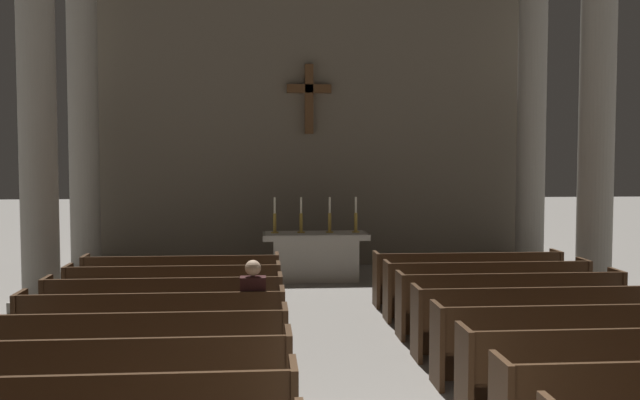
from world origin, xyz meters
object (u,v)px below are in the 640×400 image
Objects in this scene: column_right_third at (597,121)px; pew_left_row_3 at (118,383)px; candlestick_inner_left at (301,221)px; pew_right_row_3 at (623,371)px; pew_right_row_5 at (539,321)px; candlestick_outer_right at (356,221)px; pew_left_row_7 at (174,294)px; pew_right_row_7 at (487,290)px; pew_right_row_8 at (467,278)px; pew_right_row_6 at (510,304)px; pew_left_row_5 at (153,328)px; column_right_fourth at (531,128)px; pew_left_row_4 at (138,352)px; altar at (315,255)px; pew_left_row_6 at (165,309)px; column_left_third at (37,119)px; pew_left_row_8 at (182,282)px; candlestick_outer_left at (275,221)px; pew_right_row_4 at (575,342)px; candlestick_inner_right at (330,221)px; lone_worshipper at (253,309)px; column_left_fourth at (84,127)px.

pew_left_row_3 is at bearing -142.05° from column_right_third.
pew_right_row_3 is at bearing -71.30° from candlestick_inner_left.
pew_right_row_5 is 6.26m from candlestick_outer_right.
pew_right_row_7 is at bearing 0.00° from pew_left_row_7.
pew_right_row_6 is at bearing -90.00° from pew_right_row_8.
pew_left_row_5 is 0.49× the size of column_right_fourth.
pew_left_row_4 is at bearing -138.48° from pew_right_row_8.
altar is at bearing 0.00° from candlestick_inner_left.
pew_left_row_6 and pew_right_row_8 have the same top height.
column_left_third reaches higher than pew_right_row_6.
candlestick_inner_left is at bearing 70.12° from pew_left_row_5.
candlestick_outer_left is at bearing 59.24° from pew_left_row_8.
column_right_fourth reaches higher than altar.
pew_left_row_6 is 1.00× the size of pew_right_row_6.
pew_left_row_6 is at bearing -161.58° from column_right_third.
column_right_fourth reaches higher than pew_left_row_4.
pew_right_row_3 is at bearing -90.00° from pew_right_row_5.
pew_left_row_8 is 0.49× the size of column_right_fourth.
pew_left_row_8 is at bearing 90.00° from pew_left_row_4.
pew_left_row_5 is 5.05m from pew_right_row_4.
candlestick_inner_right is (0.30, -0.00, 0.72)m from altar.
candlestick_inner_right reaches higher than pew_right_row_6.
pew_left_row_7 is (0.00, 3.28, 0.00)m from pew_left_row_4.
pew_left_row_7 is 1.49× the size of altar.
altar is (2.47, 8.18, 0.06)m from pew_left_row_3.
column_right_third is at bearing 67.24° from pew_right_row_3.
column_right_fourth is at bearing 17.91° from column_left_third.
candlestick_inner_right is at bearing 151.70° from column_right_third.
pew_right_row_8 is 2.48× the size of lone_worshipper.
pew_left_row_6 is 5.05m from pew_right_row_5.
pew_right_row_5 is 7.61m from column_right_fourth.
altar is 2.96× the size of candlestick_outer_right.
candlestick_outer_right is (1.15, 0.00, 0.00)m from candlestick_inner_left.
pew_right_row_7 is at bearing -90.00° from pew_right_row_8.
pew_left_row_6 is at bearing 90.00° from pew_left_row_5.
pew_right_row_5 is at bearing 23.88° from pew_left_row_3.
column_right_fourth is at bearing 70.24° from pew_right_row_5.
column_left_fourth is (-7.33, 3.40, 2.75)m from pew_right_row_8.
pew_left_row_7 is at bearing -167.52° from pew_right_row_8.
pew_left_row_8 is at bearing 90.00° from pew_left_row_5.
candlestick_outer_left is at bearing 77.14° from pew_left_row_4.
candlestick_inner_right is at bearing 60.55° from pew_left_row_6.
pew_left_row_8 and pew_right_row_3 have the same top height.
column_right_third reaches higher than pew_left_row_3.
pew_right_row_4 is 0.49× the size of column_right_third.
pew_right_row_5 is 10.29m from column_left_fourth.
altar reaches higher than pew_left_row_4.
column_left_third is at bearing 169.56° from pew_right_row_7.
pew_right_row_4 is 1.00× the size of pew_right_row_7.
candlestick_inner_left is 1.15m from candlestick_outer_right.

